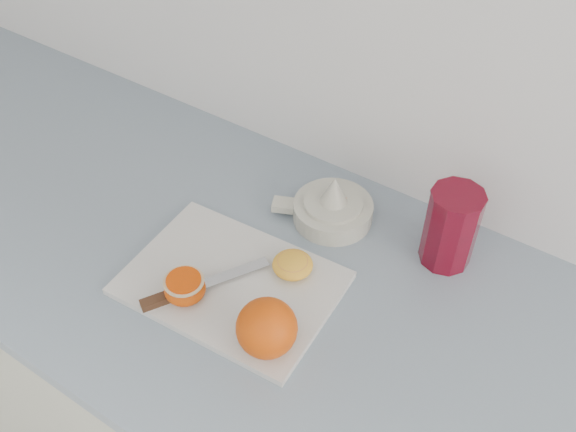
{
  "coord_description": "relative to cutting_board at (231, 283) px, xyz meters",
  "views": [
    {
      "loc": [
        0.04,
        1.16,
        1.68
      ],
      "look_at": [
        -0.37,
        1.77,
        0.96
      ],
      "focal_mm": 40.0,
      "sensor_mm": 36.0,
      "label": 1
    }
  ],
  "objects": [
    {
      "name": "squeezed_shell",
      "position": [
        0.07,
        0.07,
        0.02
      ],
      "size": [
        0.07,
        0.07,
        0.03
      ],
      "color": "#FAAE2B",
      "rests_on": "cutting_board"
    },
    {
      "name": "citrus_juicer",
      "position": [
        0.05,
        0.22,
        0.02
      ],
      "size": [
        0.17,
        0.14,
        0.09
      ],
      "color": "silver",
      "rests_on": "counter"
    },
    {
      "name": "cutting_board",
      "position": [
        0.0,
        0.0,
        0.0
      ],
      "size": [
        0.34,
        0.25,
        0.01
      ],
      "primitive_type": "cube",
      "rotation": [
        0.0,
        0.0,
        0.06
      ],
      "color": "silver",
      "rests_on": "counter"
    },
    {
      "name": "paring_knife",
      "position": [
        -0.05,
        -0.06,
        0.01
      ],
      "size": [
        0.12,
        0.19,
        0.01
      ],
      "color": "#4A2919",
      "rests_on": "cutting_board"
    },
    {
      "name": "red_tumbler",
      "position": [
        0.26,
        0.24,
        0.06
      ],
      "size": [
        0.09,
        0.09,
        0.14
      ],
      "color": "maroon",
      "rests_on": "counter"
    },
    {
      "name": "whole_orange",
      "position": [
        0.12,
        -0.07,
        0.05
      ],
      "size": [
        0.09,
        0.09,
        0.09
      ],
      "color": "#F72B00",
      "rests_on": "cutting_board"
    },
    {
      "name": "half_orange",
      "position": [
        -0.04,
        -0.06,
        0.03
      ],
      "size": [
        0.06,
        0.06,
        0.04
      ],
      "color": "#F72B00",
      "rests_on": "cutting_board"
    }
  ]
}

